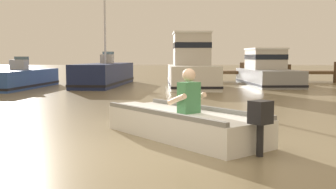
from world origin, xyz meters
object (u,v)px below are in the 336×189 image
(moored_boat_navy, at_px, (105,75))
(rowboat_with_person, at_px, (180,123))
(moored_boat_blue, at_px, (15,79))
(moored_boat_white, at_px, (192,67))
(moored_boat_grey, at_px, (267,71))

(moored_boat_navy, bearing_deg, rowboat_with_person, -72.37)
(moored_boat_blue, relative_size, moored_boat_navy, 0.84)
(moored_boat_navy, xyz_separation_m, moored_boat_white, (4.17, -1.21, 0.40))
(moored_boat_navy, height_order, moored_boat_white, moored_boat_navy)
(rowboat_with_person, bearing_deg, moored_boat_grey, 72.96)
(moored_boat_white, xyz_separation_m, moored_boat_grey, (3.65, 1.83, -0.25))
(moored_boat_white, height_order, moored_boat_grey, moored_boat_white)
(rowboat_with_person, distance_m, moored_boat_blue, 12.75)
(moored_boat_grey, bearing_deg, moored_boat_white, -153.42)
(moored_boat_navy, distance_m, moored_boat_white, 4.36)
(rowboat_with_person, xyz_separation_m, moored_boat_white, (0.28, 11.01, 0.66))
(moored_boat_navy, distance_m, moored_boat_grey, 7.84)
(moored_boat_blue, distance_m, moored_boat_grey, 11.66)
(moored_boat_blue, relative_size, moored_boat_grey, 0.98)
(moored_boat_blue, height_order, moored_boat_grey, moored_boat_grey)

